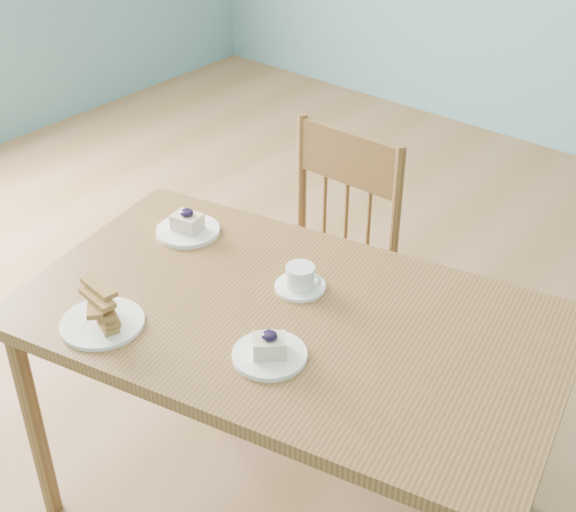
{
  "coord_description": "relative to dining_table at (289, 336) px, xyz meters",
  "views": [
    {
      "loc": [
        1.2,
        -1.37,
        1.86
      ],
      "look_at": [
        0.19,
        -0.15,
        0.82
      ],
      "focal_mm": 50.0,
      "sensor_mm": 36.0,
      "label": 1
    }
  ],
  "objects": [
    {
      "name": "biscotti_plate",
      "position": [
        -0.31,
        -0.31,
        0.1
      ],
      "size": [
        0.2,
        0.2,
        0.1
      ],
      "rotation": [
        0.0,
        0.0,
        -0.3
      ],
      "color": "white",
      "rests_on": "dining_table"
    },
    {
      "name": "cheesecake_plate_near",
      "position": [
        0.07,
        -0.15,
        0.09
      ],
      "size": [
        0.17,
        0.17,
        0.07
      ],
      "rotation": [
        0.0,
        0.0,
        0.75
      ],
      "color": "white",
      "rests_on": "dining_table"
    },
    {
      "name": "dining_table",
      "position": [
        0.0,
        0.0,
        0.0
      ],
      "size": [
        1.42,
        0.99,
        0.7
      ],
      "rotation": [
        0.0,
        0.0,
        0.21
      ],
      "color": "olive",
      "rests_on": "ground"
    },
    {
      "name": "cheesecake_plate_far",
      "position": [
        -0.45,
        0.1,
        0.09
      ],
      "size": [
        0.18,
        0.18,
        0.07
      ],
      "rotation": [
        0.0,
        0.0,
        0.17
      ],
      "color": "white",
      "rests_on": "dining_table"
    },
    {
      "name": "coffee_cup",
      "position": [
        -0.04,
        0.1,
        0.1
      ],
      "size": [
        0.13,
        0.13,
        0.06
      ],
      "rotation": [
        0.0,
        0.0,
        0.24
      ],
      "color": "white",
      "rests_on": "dining_table"
    },
    {
      "name": "room",
      "position": [
        -0.23,
        0.2,
        0.72
      ],
      "size": [
        5.01,
        5.01,
        2.71
      ],
      "color": "#8D6342",
      "rests_on": "ground"
    },
    {
      "name": "dining_chair",
      "position": [
        -0.29,
        0.5,
        -0.18
      ],
      "size": [
        0.4,
        0.38,
        0.87
      ],
      "rotation": [
        0.0,
        0.0,
        0.01
      ],
      "color": "olive",
      "rests_on": "ground"
    }
  ]
}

